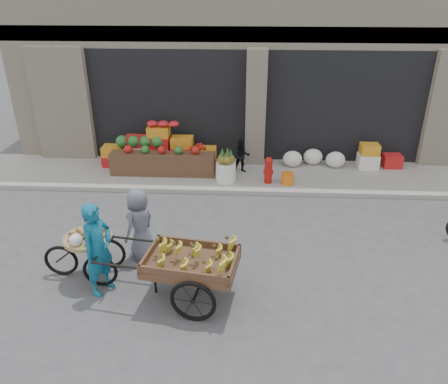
# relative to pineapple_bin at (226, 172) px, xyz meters

# --- Properties ---
(ground) EXTENTS (80.00, 80.00, 0.00)m
(ground) POSITION_rel_pineapple_bin_xyz_m (0.75, -3.60, -0.37)
(ground) COLOR #424244
(ground) RESTS_ON ground
(sidewalk) EXTENTS (18.00, 2.20, 0.12)m
(sidewalk) POSITION_rel_pineapple_bin_xyz_m (0.75, 0.50, -0.31)
(sidewalk) COLOR gray
(sidewalk) RESTS_ON ground
(building) EXTENTS (14.00, 6.45, 7.00)m
(building) POSITION_rel_pineapple_bin_xyz_m (0.75, 4.43, 3.00)
(building) COLOR beige
(building) RESTS_ON ground
(fruit_display) EXTENTS (3.10, 1.12, 1.24)m
(fruit_display) POSITION_rel_pineapple_bin_xyz_m (-1.73, 0.78, 0.30)
(fruit_display) COLOR red
(fruit_display) RESTS_ON sidewalk
(pineapple_bin) EXTENTS (0.52, 0.52, 0.50)m
(pineapple_bin) POSITION_rel_pineapple_bin_xyz_m (0.00, 0.00, 0.00)
(pineapple_bin) COLOR silver
(pineapple_bin) RESTS_ON sidewalk
(fire_hydrant) EXTENTS (0.22, 0.22, 0.71)m
(fire_hydrant) POSITION_rel_pineapple_bin_xyz_m (1.10, -0.05, 0.13)
(fire_hydrant) COLOR #A5140F
(fire_hydrant) RESTS_ON sidewalk
(orange_bucket) EXTENTS (0.32, 0.32, 0.30)m
(orange_bucket) POSITION_rel_pineapple_bin_xyz_m (1.60, -0.10, -0.10)
(orange_bucket) COLOR orange
(orange_bucket) RESTS_ON sidewalk
(right_bay_goods) EXTENTS (3.35, 0.60, 0.70)m
(right_bay_goods) POSITION_rel_pineapple_bin_xyz_m (3.36, 1.10, 0.04)
(right_bay_goods) COLOR silver
(right_bay_goods) RESTS_ON sidewalk
(seated_person) EXTENTS (0.51, 0.43, 0.93)m
(seated_person) POSITION_rel_pineapple_bin_xyz_m (0.40, 0.60, 0.21)
(seated_person) COLOR black
(seated_person) RESTS_ON sidewalk
(banana_cart) EXTENTS (2.67, 1.40, 1.06)m
(banana_cart) POSITION_rel_pineapple_bin_xyz_m (-0.40, -4.57, 0.40)
(banana_cart) COLOR brown
(banana_cart) RESTS_ON ground
(vendor_woman) EXTENTS (0.62, 0.72, 1.68)m
(vendor_woman) POSITION_rel_pineapple_bin_xyz_m (-1.92, -4.44, 0.47)
(vendor_woman) COLOR #105D81
(vendor_woman) RESTS_ON ground
(tricycle_cart) EXTENTS (1.42, 0.85, 0.95)m
(tricycle_cart) POSITION_rel_pineapple_bin_xyz_m (-2.24, -4.06, 0.20)
(tricycle_cart) COLOR #9E7F51
(tricycle_cart) RESTS_ON ground
(vendor_grey) EXTENTS (0.73, 0.83, 1.44)m
(vendor_grey) POSITION_rel_pineapple_bin_xyz_m (-1.47, -3.37, 0.35)
(vendor_grey) COLOR slate
(vendor_grey) RESTS_ON ground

